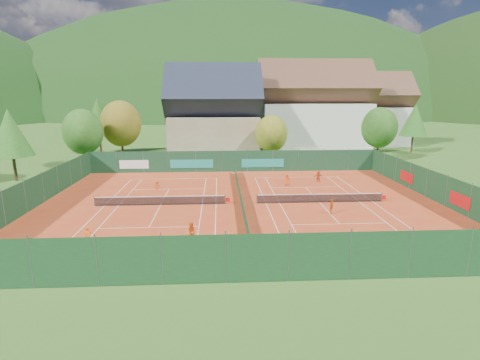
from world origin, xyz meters
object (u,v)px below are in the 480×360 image
player_right_far_a (287,180)px  player_right_far_b (318,177)px  player_left_near (89,237)px  hotel_block_a (313,112)px  player_left_mid (192,232)px  chalet (214,118)px  player_right_near (331,207)px  hotel_block_b (368,114)px  player_left_far (157,186)px  ball_hopper (405,234)px

player_right_far_a → player_right_far_b: 4.42m
player_left_near → hotel_block_a: bearing=24.2°
player_left_near → player_left_mid: player_left_mid is taller
chalet → player_right_near: 35.94m
hotel_block_a → player_right_far_a: (-10.03, -28.51, -6.68)m
hotel_block_b → chalet: bearing=-157.0°
player_right_far_a → player_right_far_b: (4.18, 1.43, 0.01)m
player_right_near → player_right_far_a: (-2.09, 11.16, 0.01)m
hotel_block_b → player_right_far_b: size_ratio=12.23×
player_right_far_b → hotel_block_b: bearing=-128.7°
player_left_mid → player_left_far: (-4.88, 14.89, -0.11)m
player_left_mid → ball_hopper: bearing=19.3°
player_left_far → player_right_far_a: (15.10, 2.25, 0.05)m
player_left_mid → player_right_near: (12.31, 5.98, -0.07)m
hotel_block_a → player_left_mid: hotel_block_a is taller
ball_hopper → player_left_mid: size_ratio=0.53×
hotel_block_b → player_left_near: bearing=-127.5°
player_right_near → player_right_far_a: 11.36m
ball_hopper → player_right_near: player_right_near is taller
hotel_block_a → player_left_far: (-25.13, -30.76, -6.73)m
hotel_block_a → player_left_near: bearing=-120.9°
player_right_far_b → chalet: bearing=-67.2°
hotel_block_a → hotel_block_b: size_ratio=1.25×
chalet → hotel_block_b: chalet is taller
player_left_near → player_right_near: player_left_near is taller
chalet → player_left_far: (-6.13, -24.76, -5.97)m
player_left_mid → player_right_near: 13.68m
chalet → hotel_block_b: (33.00, 14.00, -0.01)m
player_left_mid → chalet: bearing=110.2°
ball_hopper → player_right_far_a: bearing=107.6°
hotel_block_b → player_right_far_a: (-24.03, -36.51, -5.92)m
player_left_near → player_left_far: (2.46, 15.34, -0.09)m
chalet → player_left_far: bearing=-103.9°
hotel_block_a → player_left_mid: bearing=-113.9°
player_left_near → player_right_near: size_ratio=1.07×
hotel_block_a → hotel_block_b: bearing=29.7°
chalet → player_right_near: bearing=-71.8°
player_left_far → player_right_far_a: bearing=175.6°
player_right_far_a → player_right_far_b: size_ratio=0.99×
ball_hopper → player_right_near: 7.64m
player_left_mid → player_right_far_a: bearing=81.2°
ball_hopper → player_left_far: size_ratio=0.61×
chalet → hotel_block_b: bearing=23.0°
hotel_block_b → player_left_near: (-41.59, -54.11, -5.88)m
player_right_near → player_left_near: bearing=137.3°
hotel_block_b → player_left_near: hotel_block_b is taller
player_left_near → player_left_far: size_ratio=1.13×
player_left_far → player_right_far_b: (19.28, 3.68, 0.05)m
chalet → player_left_mid: bearing=-91.8°
player_left_near → player_left_mid: size_ratio=0.97×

